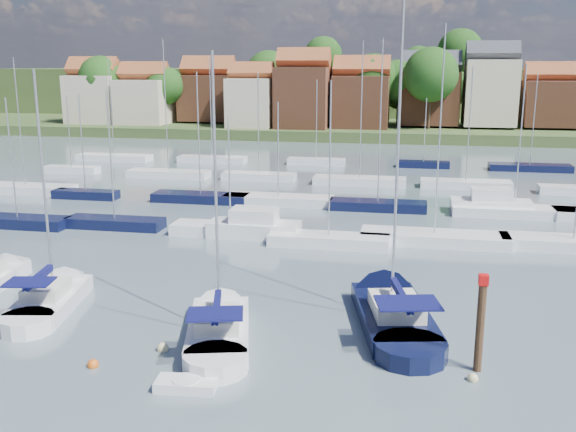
# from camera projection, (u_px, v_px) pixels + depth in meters

# --- Properties ---
(ground) EXTENTS (260.00, 260.00, 0.00)m
(ground) POSITION_uv_depth(u_px,v_px,m) (349.00, 191.00, 67.54)
(ground) COLOR #4B5A65
(ground) RESTS_ON ground
(sailboat_left) EXTENTS (4.47, 10.42, 13.80)m
(sailboat_left) POSITION_uv_depth(u_px,v_px,m) (58.00, 295.00, 35.92)
(sailboat_left) COLOR white
(sailboat_left) RESTS_ON ground
(sailboat_centre) EXTENTS (5.48, 11.20, 14.75)m
(sailboat_centre) POSITION_uv_depth(u_px,v_px,m) (220.00, 322.00, 32.16)
(sailboat_centre) COLOR white
(sailboat_centre) RESTS_ON ground
(sailboat_navy) EXTENTS (6.02, 13.16, 17.58)m
(sailboat_navy) POSITION_uv_depth(u_px,v_px,m) (388.00, 306.00, 34.35)
(sailboat_navy) COLOR black
(sailboat_navy) RESTS_ON ground
(tender) EXTENTS (2.58, 1.37, 0.54)m
(tender) POSITION_uv_depth(u_px,v_px,m) (186.00, 384.00, 26.17)
(tender) COLOR white
(tender) RESTS_ON ground
(timber_piling) EXTENTS (0.40, 0.40, 6.62)m
(timber_piling) POSITION_uv_depth(u_px,v_px,m) (479.00, 343.00, 27.51)
(timber_piling) COLOR #4C331E
(timber_piling) RESTS_ON ground
(buoy_b) EXTENTS (0.51, 0.51, 0.51)m
(buoy_b) POSITION_uv_depth(u_px,v_px,m) (93.00, 367.00, 28.15)
(buoy_b) COLOR #D85914
(buoy_b) RESTS_ON ground
(buoy_c) EXTENTS (0.55, 0.55, 0.55)m
(buoy_c) POSITION_uv_depth(u_px,v_px,m) (163.00, 350.00, 29.76)
(buoy_c) COLOR beige
(buoy_c) RESTS_ON ground
(buoy_d) EXTENTS (0.42, 0.42, 0.42)m
(buoy_d) POSITION_uv_depth(u_px,v_px,m) (224.00, 367.00, 28.11)
(buoy_d) COLOR beige
(buoy_d) RESTS_ON ground
(buoy_e) EXTENTS (0.50, 0.50, 0.50)m
(buoy_e) POSITION_uv_depth(u_px,v_px,m) (412.00, 313.00, 34.28)
(buoy_e) COLOR #D85914
(buoy_e) RESTS_ON ground
(buoy_f) EXTENTS (0.45, 0.45, 0.45)m
(buoy_f) POSITION_uv_depth(u_px,v_px,m) (473.00, 381.00, 26.91)
(buoy_f) COLOR beige
(buoy_f) RESTS_ON ground
(marina_field) EXTENTS (79.62, 41.41, 15.93)m
(marina_field) POSITION_uv_depth(u_px,v_px,m) (364.00, 196.00, 62.46)
(marina_field) COLOR white
(marina_field) RESTS_ON ground
(far_shore_town) EXTENTS (212.46, 90.00, 22.27)m
(far_shore_town) POSITION_uv_depth(u_px,v_px,m) (397.00, 100.00, 154.62)
(far_shore_town) COLOR #4A592C
(far_shore_town) RESTS_ON ground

